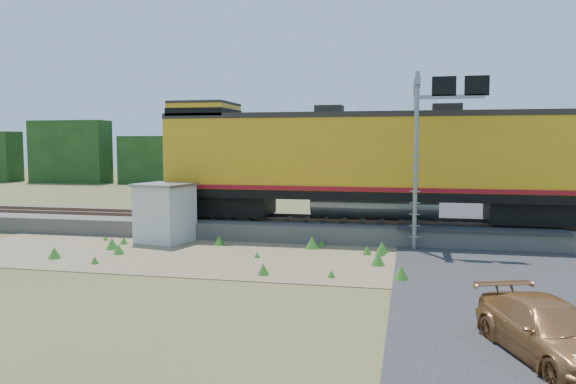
% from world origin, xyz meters
% --- Properties ---
extents(ground, '(140.00, 140.00, 0.00)m').
position_xyz_m(ground, '(0.00, 0.00, 0.00)').
color(ground, '#475123').
rests_on(ground, ground).
extents(ballast, '(70.00, 5.00, 0.80)m').
position_xyz_m(ballast, '(0.00, 6.00, 0.40)').
color(ballast, slate).
rests_on(ballast, ground).
extents(rails, '(70.00, 1.54, 0.16)m').
position_xyz_m(rails, '(0.00, 6.00, 0.88)').
color(rails, brown).
rests_on(rails, ballast).
extents(dirt_shoulder, '(26.00, 8.00, 0.03)m').
position_xyz_m(dirt_shoulder, '(-2.00, 0.50, 0.01)').
color(dirt_shoulder, '#8C7754').
rests_on(dirt_shoulder, ground).
extents(road, '(7.00, 66.00, 0.86)m').
position_xyz_m(road, '(7.00, 0.74, 0.09)').
color(road, '#38383A').
rests_on(road, ground).
extents(tree_line_north, '(130.00, 3.00, 6.50)m').
position_xyz_m(tree_line_north, '(0.00, 38.00, 3.07)').
color(tree_line_north, '#1B3B15').
rests_on(tree_line_north, ground).
extents(weed_clumps, '(15.00, 6.20, 0.56)m').
position_xyz_m(weed_clumps, '(-3.50, 0.10, 0.00)').
color(weed_clumps, '#367722').
rests_on(weed_clumps, ground).
extents(locomotive, '(21.71, 3.31, 5.60)m').
position_xyz_m(locomotive, '(2.01, 6.00, 3.72)').
color(locomotive, black).
rests_on(locomotive, rails).
extents(shed, '(2.73, 2.73, 2.70)m').
position_xyz_m(shed, '(-6.93, 2.84, 1.37)').
color(shed, silver).
rests_on(shed, ground).
extents(signal_gantry, '(2.97, 6.20, 7.49)m').
position_xyz_m(signal_gantry, '(4.60, 5.32, 5.59)').
color(signal_gantry, gray).
rests_on(signal_gantry, ground).
extents(car, '(3.01, 4.54, 1.22)m').
position_xyz_m(car, '(6.89, -8.51, 0.61)').
color(car, '#B27542').
rests_on(car, ground).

